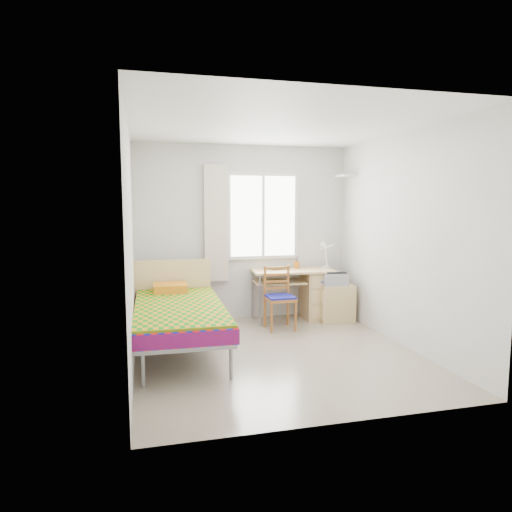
{
  "coord_description": "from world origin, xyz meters",
  "views": [
    {
      "loc": [
        -1.48,
        -4.93,
        1.74
      ],
      "look_at": [
        -0.1,
        0.55,
        1.09
      ],
      "focal_mm": 32.0,
      "sensor_mm": 36.0,
      "label": 1
    }
  ],
  "objects": [
    {
      "name": "floor",
      "position": [
        0.0,
        0.0,
        0.0
      ],
      "size": [
        3.5,
        3.5,
        0.0
      ],
      "primitive_type": "plane",
      "color": "#BCAD93",
      "rests_on": "ground"
    },
    {
      "name": "ceiling",
      "position": [
        0.0,
        0.0,
        2.6
      ],
      "size": [
        3.5,
        3.5,
        0.0
      ],
      "primitive_type": "plane",
      "rotation": [
        3.14,
        0.0,
        0.0
      ],
      "color": "white",
      "rests_on": "wall_back"
    },
    {
      "name": "wall_back",
      "position": [
        0.0,
        1.75,
        1.3
      ],
      "size": [
        3.2,
        0.0,
        3.2
      ],
      "primitive_type": "plane",
      "rotation": [
        1.57,
        0.0,
        0.0
      ],
      "color": "silver",
      "rests_on": "ground"
    },
    {
      "name": "wall_left",
      "position": [
        -1.6,
        0.0,
        1.3
      ],
      "size": [
        0.0,
        3.5,
        3.5
      ],
      "primitive_type": "plane",
      "rotation": [
        1.57,
        0.0,
        1.57
      ],
      "color": "silver",
      "rests_on": "ground"
    },
    {
      "name": "wall_right",
      "position": [
        1.6,
        0.0,
        1.3
      ],
      "size": [
        0.0,
        3.5,
        3.5
      ],
      "primitive_type": "plane",
      "rotation": [
        1.57,
        0.0,
        -1.57
      ],
      "color": "silver",
      "rests_on": "ground"
    },
    {
      "name": "window",
      "position": [
        0.3,
        1.73,
        1.55
      ],
      "size": [
        1.1,
        0.04,
        1.3
      ],
      "color": "white",
      "rests_on": "wall_back"
    },
    {
      "name": "curtain",
      "position": [
        -0.42,
        1.68,
        1.45
      ],
      "size": [
        0.35,
        0.05,
        1.7
      ],
      "primitive_type": "cube",
      "color": "beige",
      "rests_on": "wall_back"
    },
    {
      "name": "floating_shelf",
      "position": [
        1.49,
        1.4,
        2.15
      ],
      "size": [
        0.2,
        0.32,
        0.03
      ],
      "primitive_type": "cube",
      "color": "white",
      "rests_on": "wall_right"
    },
    {
      "name": "bed",
      "position": [
        -1.08,
        0.44,
        0.47
      ],
      "size": [
        1.08,
        2.24,
        0.96
      ],
      "rotation": [
        0.0,
        0.0,
        -0.02
      ],
      "color": "gray",
      "rests_on": "floor"
    },
    {
      "name": "desk",
      "position": [
        1.01,
        1.44,
        0.41
      ],
      "size": [
        1.24,
        0.63,
        0.76
      ],
      "rotation": [
        0.0,
        0.0,
        -0.06
      ],
      "color": "#D2BB6E",
      "rests_on": "floor"
    },
    {
      "name": "chair",
      "position": [
        0.36,
        1.04,
        0.5
      ],
      "size": [
        0.38,
        0.38,
        0.88
      ],
      "rotation": [
        0.0,
        0.0,
        0.01
      ],
      "color": "#91561C",
      "rests_on": "floor"
    },
    {
      "name": "cabinet",
      "position": [
        1.28,
        1.26,
        0.28
      ],
      "size": [
        0.53,
        0.48,
        0.55
      ],
      "rotation": [
        0.0,
        0.0,
        -0.05
      ],
      "color": "tan",
      "rests_on": "floor"
    },
    {
      "name": "printer",
      "position": [
        1.25,
        1.25,
        0.64
      ],
      "size": [
        0.39,
        0.44,
        0.18
      ],
      "rotation": [
        0.0,
        0.0,
        -0.1
      ],
      "color": "#A3A6AA",
      "rests_on": "cabinet"
    },
    {
      "name": "laptop",
      "position": [
        0.53,
        1.5,
        0.77
      ],
      "size": [
        0.38,
        0.3,
        0.03
      ],
      "primitive_type": "imported",
      "rotation": [
        0.0,
        0.0,
        0.29
      ],
      "color": "black",
      "rests_on": "desk"
    },
    {
      "name": "pen_cup",
      "position": [
        0.79,
        1.58,
        0.81
      ],
      "size": [
        0.11,
        0.11,
        0.11
      ],
      "primitive_type": "cylinder",
      "rotation": [
        0.0,
        0.0,
        -0.33
      ],
      "color": "orange",
      "rests_on": "desk"
    },
    {
      "name": "task_lamp",
      "position": [
        1.18,
        1.39,
        1.03
      ],
      "size": [
        0.23,
        0.33,
        0.43
      ],
      "rotation": [
        0.0,
        0.0,
        0.25
      ],
      "color": "white",
      "rests_on": "desk"
    },
    {
      "name": "book",
      "position": [
        0.5,
        1.43,
        0.59
      ],
      "size": [
        0.23,
        0.27,
        0.02
      ],
      "primitive_type": "imported",
      "rotation": [
        0.0,
        0.0,
        0.31
      ],
      "color": "gray",
      "rests_on": "desk"
    }
  ]
}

